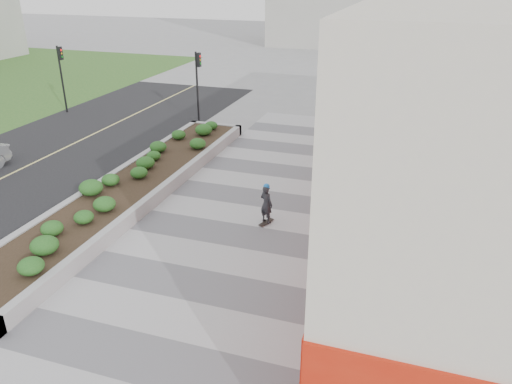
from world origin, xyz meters
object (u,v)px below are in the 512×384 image
planter (133,184)px  traffic_signal_near (198,77)px  traffic_signal_far (61,69)px  skateboarder (266,204)px

planter → traffic_signal_near: (-1.73, 10.50, 2.34)m
traffic_signal_far → skateboarder: size_ratio=2.62×
traffic_signal_near → traffic_signal_far: bearing=-176.9°
planter → skateboarder: skateboarder is taller
planter → traffic_signal_near: bearing=99.3°
traffic_signal_near → traffic_signal_far: (-9.20, -0.50, 0.00)m
skateboarder → traffic_signal_far: bearing=165.9°
traffic_signal_far → skateboarder: bearing=-32.6°
planter → traffic_signal_near: 10.90m
traffic_signal_near → skateboarder: (7.75, -11.34, -1.95)m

